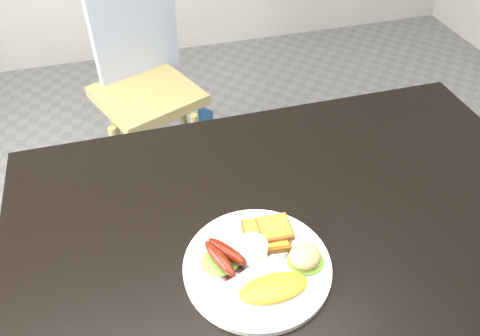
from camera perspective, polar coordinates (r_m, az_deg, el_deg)
The scene contains 14 objects.
dining_table at distance 1.00m, azimuth 7.02°, elevation -7.34°, with size 1.20×0.80×0.04m, color black.
dining_chair at distance 1.92m, azimuth -11.25°, elevation 8.66°, with size 0.36×0.36×0.04m, color tan.
person at distance 1.29m, azimuth -8.43°, elevation 5.70°, with size 0.52×0.35×1.45m, color #204D83.
plate at distance 0.90m, azimuth 2.11°, elevation -11.87°, with size 0.28×0.28×0.01m, color white.
lettuce_left at distance 0.90m, azimuth -2.39°, elevation -11.25°, with size 0.08×0.07×0.01m, color #56961C.
lettuce_right at distance 0.91m, azimuth 7.99°, elevation -11.19°, with size 0.07×0.06×0.01m, color #518D2B.
omelette at distance 0.86m, azimuth 4.12°, elevation -14.36°, with size 0.13×0.06×0.02m, color gold.
sausage_a at distance 0.88m, azimuth -2.48°, elevation -10.94°, with size 0.02×0.10×0.02m, color #5A2615.
sausage_b at distance 0.89m, azimuth -1.60°, elevation -10.12°, with size 0.02×0.09×0.02m, color #601408.
ramekin at distance 0.90m, azimuth 1.54°, elevation -9.91°, with size 0.06×0.06×0.03m, color white.
toast_a at distance 0.93m, azimuth 3.11°, elevation -8.23°, with size 0.09×0.09×0.01m, color brown.
toast_b at distance 0.93m, azimuth 4.23°, elevation -7.34°, with size 0.06×0.06×0.01m, color brown.
potato_salad at distance 0.89m, azimuth 7.93°, elevation -10.60°, with size 0.06×0.06×0.03m, color #C7B28B.
fork at distance 0.89m, azimuth -0.01°, elevation -12.30°, with size 0.18×0.01×0.00m, color #ADAFB7.
Camera 1 is at (-0.29, -0.59, 1.49)m, focal length 35.00 mm.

